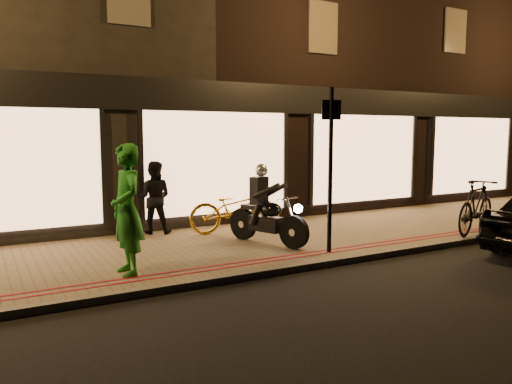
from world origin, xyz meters
TOP-DOWN VIEW (x-y plane):
  - ground at (0.00, 0.00)m, footprint 90.00×90.00m
  - sidewalk at (0.00, 2.00)m, footprint 50.00×4.00m
  - kerb_stone at (0.00, 0.05)m, footprint 50.00×0.14m
  - red_kerb_lines at (0.00, 0.55)m, footprint 50.00×0.26m
  - building_row at (-0.00, 8.99)m, footprint 48.00×10.11m
  - motorcycle at (-0.01, 1.70)m, footprint 0.84×1.86m
  - sign_post at (0.64, 0.51)m, footprint 0.34×0.15m
  - bicycle_gold at (-0.04, 2.98)m, footprint 2.15×1.12m
  - bicycle_dark at (4.49, 0.31)m, footprint 2.07×1.15m
  - person_green at (-2.98, 0.88)m, footprint 0.53×0.77m
  - person_dark at (-1.61, 3.80)m, footprint 0.96×0.89m

SIDE VIEW (x-z plane):
  - ground at x=0.00m, z-range 0.00..0.00m
  - sidewalk at x=0.00m, z-range 0.00..0.12m
  - kerb_stone at x=0.00m, z-range 0.00..0.12m
  - red_kerb_lines at x=0.00m, z-range 0.12..0.13m
  - bicycle_gold at x=-0.04m, z-range 0.12..1.20m
  - bicycle_dark at x=4.49m, z-range 0.12..1.32m
  - motorcycle at x=-0.01m, z-range -0.06..1.53m
  - person_dark at x=-1.61m, z-range 0.12..1.71m
  - person_green at x=-2.98m, z-range 0.12..2.15m
  - sign_post at x=0.64m, z-range 0.30..3.30m
  - building_row at x=0.00m, z-range 0.00..8.50m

